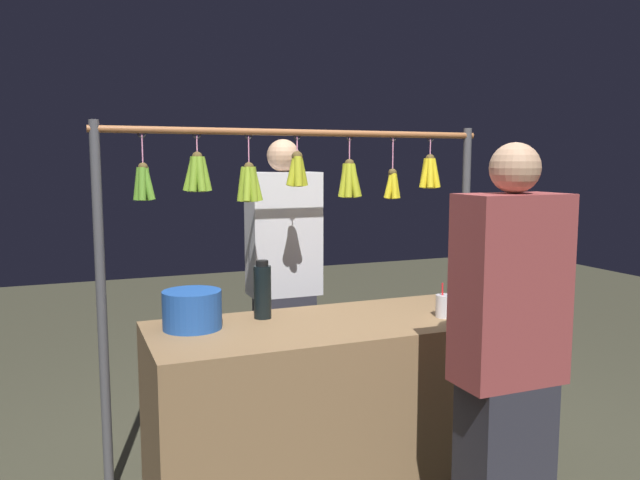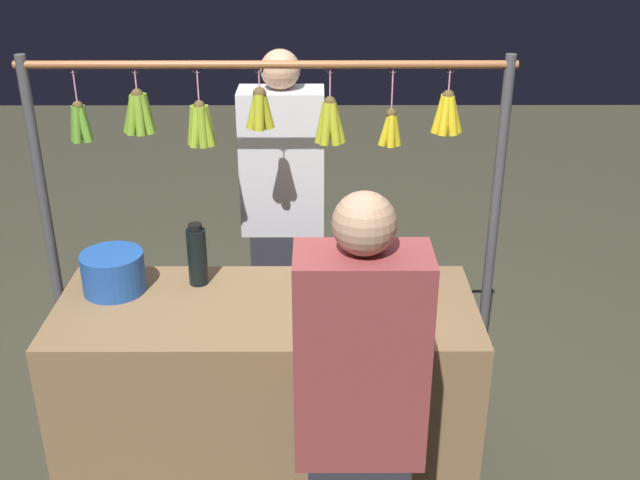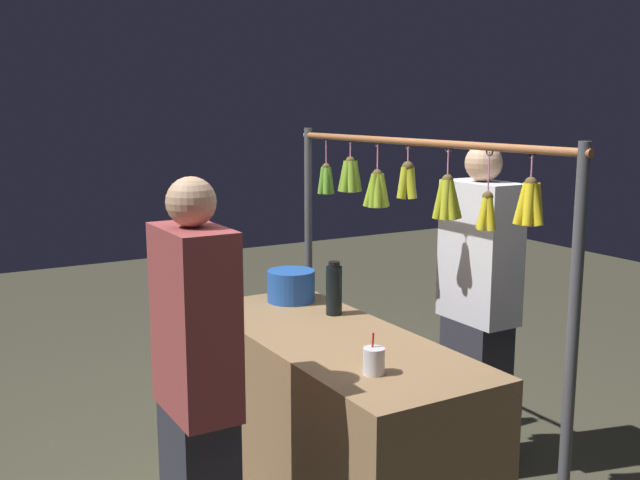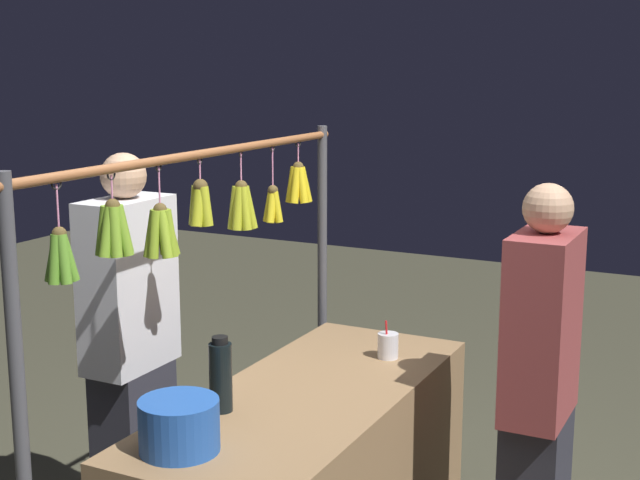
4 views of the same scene
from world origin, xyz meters
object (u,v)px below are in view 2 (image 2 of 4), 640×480
Objects in this scene: drink_cup at (394,308)px; vendor_person at (284,222)px; water_bottle at (197,255)px; customer_person at (358,441)px; blue_bucket at (113,272)px.

vendor_person is at bearing -64.14° from drink_cup.
water_bottle is 1.67× the size of drink_cup.
water_bottle is 1.13m from customer_person.
blue_bucket is at bearing -43.12° from customer_person.
customer_person is (0.16, 0.64, -0.09)m from drink_cup.
vendor_person is 1.60m from customer_person.
water_bottle is 0.16× the size of vendor_person.
blue_bucket is 1.29m from customer_person.
blue_bucket is 1.57× the size of drink_cup.
drink_cup is 0.10× the size of customer_person.
customer_person is at bearing 100.38° from vendor_person.
blue_bucket is at bearing 10.59° from water_bottle.
drink_cup is 1.03m from vendor_person.
drink_cup is at bearing 159.16° from water_bottle.
water_bottle is 1.06× the size of blue_bucket.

